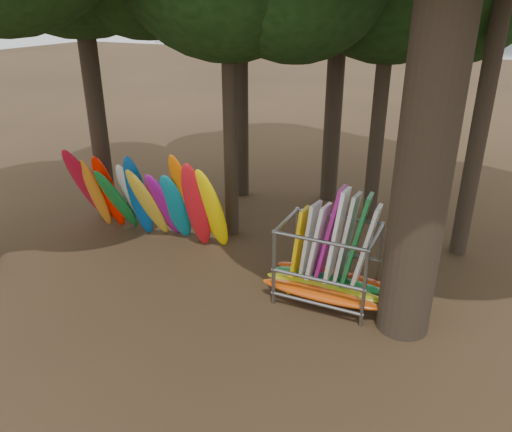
% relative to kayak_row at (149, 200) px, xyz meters
% --- Properties ---
extents(ground, '(120.00, 120.00, 0.00)m').
position_rel_kayak_row_xyz_m(ground, '(3.40, -1.41, -1.32)').
color(ground, '#47331E').
rests_on(ground, ground).
extents(lake, '(160.00, 160.00, 0.00)m').
position_rel_kayak_row_xyz_m(lake, '(3.40, 58.59, -1.32)').
color(lake, gray).
rests_on(lake, ground).
extents(far_shore, '(160.00, 4.00, 4.00)m').
position_rel_kayak_row_xyz_m(far_shore, '(3.40, 108.59, 0.68)').
color(far_shore, black).
rests_on(far_shore, ground).
extents(kayak_row, '(5.47, 1.97, 3.16)m').
position_rel_kayak_row_xyz_m(kayak_row, '(0.00, 0.00, 0.00)').
color(kayak_row, '#B50F29').
rests_on(kayak_row, ground).
extents(storage_rack, '(3.03, 1.52, 2.89)m').
position_rel_kayak_row_xyz_m(storage_rack, '(5.92, -0.91, -0.38)').
color(storage_rack, slate).
rests_on(storage_rack, ground).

